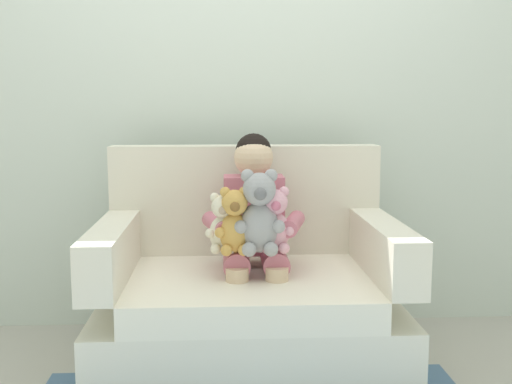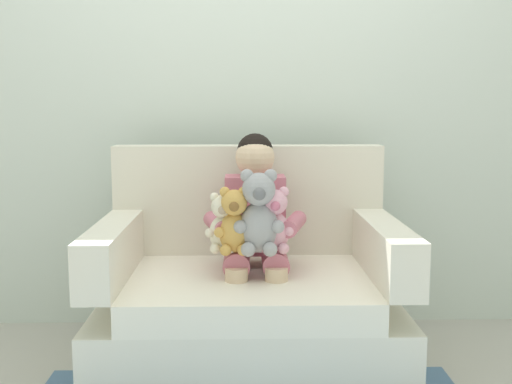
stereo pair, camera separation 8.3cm
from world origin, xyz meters
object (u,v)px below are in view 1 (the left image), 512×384
object	(u,v)px
plush_cream	(223,224)
seated_child	(254,220)
armchair	(248,299)
plush_honey	(235,223)
plush_pink	(275,221)
plush_grey	(259,215)

from	to	relation	value
plush_cream	seated_child	bearing A→B (deg)	43.19
armchair	plush_honey	bearing A→B (deg)	-112.34
plush_cream	armchair	bearing A→B (deg)	43.76
plush_pink	plush_honey	size ratio (longest dim) A/B	0.99
seated_child	plush_cream	distance (m)	0.19
plush_pink	seated_child	bearing A→B (deg)	99.18
seated_child	plush_pink	xyz separation A→B (m)	(0.07, -0.15, 0.02)
plush_cream	plush_grey	xyz separation A→B (m)	(0.14, -0.04, 0.05)
armchair	seated_child	size ratio (longest dim) A/B	1.53
plush_pink	plush_cream	distance (m)	0.21
armchair	seated_child	distance (m)	0.34
armchair	plush_cream	distance (m)	0.38
armchair	plush_honey	world-z (taller)	armchair
plush_pink	plush_grey	bearing A→B (deg)	-173.87
armchair	seated_child	xyz separation A→B (m)	(0.03, 0.03, 0.34)
seated_child	plush_pink	distance (m)	0.17
plush_pink	plush_cream	bearing A→B (deg)	159.84
plush_honey	plush_pink	bearing A→B (deg)	-2.52
plush_cream	plush_pink	bearing A→B (deg)	-5.32
seated_child	plush_honey	xyz separation A→B (m)	(-0.09, -0.17, 0.02)
armchair	seated_child	world-z (taller)	seated_child
plush_honey	seated_child	bearing A→B (deg)	51.80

